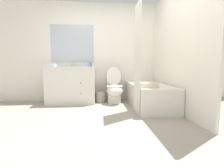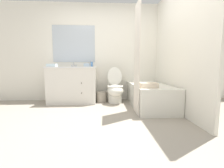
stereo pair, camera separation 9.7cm
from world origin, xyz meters
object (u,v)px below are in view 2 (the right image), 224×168
toilet (115,89)px  soap_dispenser (92,64)px  vanity_cabinet (73,84)px  tissue_box (87,65)px  hand_towel_folded (52,65)px  bath_towel_folded (148,85)px  bathtub (149,95)px  sink_faucet (74,65)px  wastebasket (102,97)px

toilet → soap_dispenser: size_ratio=5.83×
vanity_cabinet → tissue_box: tissue_box is taller
hand_towel_folded → bath_towel_folded: hand_towel_folded is taller
vanity_cabinet → bathtub: 1.85m
sink_faucet → toilet: (1.04, -0.28, -0.59)m
bathtub → bath_towel_folded: bearing=-110.0°
tissue_box → bath_towel_folded: bearing=-42.7°
wastebasket → tissue_box: (-0.37, 0.18, 0.80)m
sink_faucet → hand_towel_folded: 0.56m
tissue_box → hand_towel_folded: (-0.77, -0.33, -0.01)m
toilet → tissue_box: tissue_box is taller
toilet → wastebasket: toilet is taller
sink_faucet → tissue_box: 0.34m
bathtub → hand_towel_folded: (-2.21, 0.34, 0.67)m
soap_dispenser → hand_towel_folded: bearing=-166.9°
toilet → soap_dispenser: bearing=166.6°
toilet → bath_towel_folded: size_ratio=2.71×
toilet → hand_towel_folded: 1.59m
toilet → sink_faucet: bearing=164.9°
toilet → soap_dispenser: (-0.57, 0.14, 0.62)m
toilet → bathtub: (0.74, -0.41, -0.08)m
toilet → tissue_box: (-0.71, 0.26, 0.60)m
vanity_cabinet → soap_dispenser: size_ratio=7.67×
sink_faucet → tissue_box: (0.33, -0.02, 0.01)m
wastebasket → hand_towel_folded: bearing=-172.1°
soap_dispenser → bath_towel_folded: 1.59m
toilet → wastebasket: (-0.33, 0.08, -0.20)m
sink_faucet → wastebasket: (0.71, -0.20, -0.79)m
bathtub → bath_towel_folded: 0.60m
hand_towel_folded → toilet: bearing=2.9°
bath_towel_folded → hand_towel_folded: bearing=157.7°
toilet → bathtub: size_ratio=0.56×
wastebasket → vanity_cabinet: bearing=-179.6°
wastebasket → bath_towel_folded: 1.39m
soap_dispenser → bath_towel_folded: (1.13, -1.04, -0.41)m
bathtub → sink_faucet: bearing=158.8°
vanity_cabinet → toilet: size_ratio=1.32×
vanity_cabinet → wastebasket: (0.71, 0.00, -0.32)m
sink_faucet → hand_towel_folded: size_ratio=0.69×
tissue_box → sink_faucet: bearing=176.2°
tissue_box → bath_towel_folded: tissue_box is taller
wastebasket → hand_towel_folded: size_ratio=1.27×
tissue_box → bath_towel_folded: 1.76m
toilet → hand_towel_folded: bearing=-177.1°
sink_faucet → tissue_box: bearing=-3.8°
vanity_cabinet → wastebasket: vanity_cabinet is taller
tissue_box → bath_towel_folded: (1.26, -1.17, -0.39)m
toilet → wastebasket: size_ratio=3.33×
vanity_cabinet → bathtub: bearing=-15.4°
bathtub → hand_towel_folded: 2.33m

